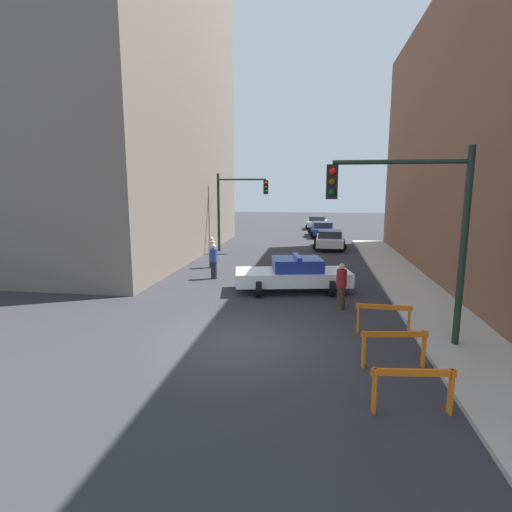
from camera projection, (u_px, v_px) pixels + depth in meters
ground_plane at (237, 342)px, 11.21m from camera, size 120.00×120.00×0.00m
sidewalk_right at (473, 353)px, 10.29m from camera, size 2.40×44.00×0.12m
building_corner_left at (91, 91)px, 24.89m from camera, size 14.00×20.00×20.39m
traffic_light_near at (418, 217)px, 10.35m from camera, size 3.64×0.35×5.20m
traffic_light_far at (234, 201)px, 26.52m from camera, size 3.44×0.35×5.20m
police_car at (294, 274)px, 16.56m from camera, size 4.97×2.91×1.52m
parked_car_near at (330, 239)px, 28.14m from camera, size 2.36×4.35×1.31m
parked_car_mid at (322, 229)px, 35.10m from camera, size 2.52×4.44×1.31m
parked_car_far at (317, 222)px, 41.93m from camera, size 2.47×4.41×1.31m
pedestrian_crossing at (214, 261)px, 18.79m from camera, size 0.51×0.51×1.66m
pedestrian_corner at (212, 252)px, 21.40m from camera, size 0.46×0.46×1.66m
pedestrian_sidewalk at (341, 286)px, 14.06m from camera, size 0.51×0.51×1.66m
barrier_front at (413, 383)px, 7.56m from camera, size 1.59×0.33×0.90m
barrier_mid at (394, 343)px, 9.51m from camera, size 1.59×0.39×0.90m
barrier_back at (383, 314)px, 11.68m from camera, size 1.60×0.23×0.90m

